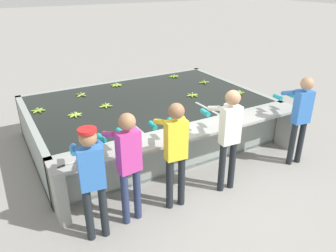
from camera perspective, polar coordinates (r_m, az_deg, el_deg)
name	(u,v)px	position (r m, az deg, el deg)	size (l,w,h in m)	color
ground_plane	(200,182)	(5.88, 5.63, -9.65)	(80.00, 80.00, 0.00)	gray
wash_tank	(147,119)	(7.22, -3.67, 1.29)	(4.85, 3.23, 0.91)	gray
work_ledge	(194,144)	(5.70, 4.59, -3.14)	(4.85, 0.45, 0.91)	#9E9E99
worker_0	(92,174)	(4.33, -13.16, -8.12)	(0.47, 0.74, 1.65)	#1E2328
worker_1	(128,158)	(4.53, -6.99, -5.63)	(0.45, 0.73, 1.71)	navy
worker_2	(175,146)	(4.79, 1.23, -3.55)	(0.45, 0.73, 1.72)	#1E2328
worker_3	(229,131)	(5.27, 10.54, -0.91)	(0.44, 0.73, 1.75)	#1E2328
worker_4	(300,113)	(6.44, 22.06, 2.15)	(0.47, 0.74, 1.71)	#1E2328
banana_bunch_floating_0	(204,82)	(8.19, 6.27, 7.58)	(0.28, 0.28, 0.08)	#7FAD33
banana_bunch_floating_1	(106,106)	(6.73, -10.80, 3.49)	(0.27, 0.28, 0.08)	#93BC3D
banana_bunch_floating_2	(174,76)	(8.65, 1.02, 8.64)	(0.28, 0.27, 0.08)	#7FAD33
banana_bunch_floating_3	(238,92)	(7.57, 12.17, 5.74)	(0.26, 0.28, 0.08)	#8CB738
banana_bunch_floating_4	(38,110)	(6.86, -21.69, 2.53)	(0.28, 0.28, 0.08)	#7FAD33
banana_bunch_floating_5	(75,115)	(6.42, -15.90, 1.89)	(0.28, 0.28, 0.08)	#9EC642
banana_bunch_floating_6	(116,85)	(8.02, -9.00, 7.06)	(0.28, 0.28, 0.08)	#93BC3D
banana_bunch_floating_7	(192,95)	(7.25, 4.24, 5.40)	(0.28, 0.27, 0.08)	#8CB738
banana_bunch_floating_8	(81,95)	(7.49, -14.91, 5.25)	(0.25, 0.25, 0.08)	#93BC3D
banana_bunch_ledge_0	(96,158)	(4.82, -12.50, -5.52)	(0.28, 0.28, 0.08)	#93BC3D
knife_0	(66,165)	(4.79, -17.36, -6.47)	(0.35, 0.09, 0.02)	silver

